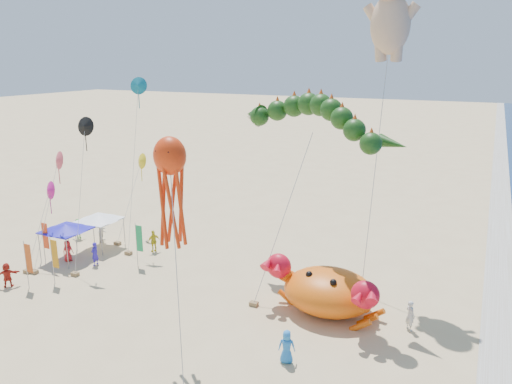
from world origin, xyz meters
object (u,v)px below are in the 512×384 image
at_px(crab_inflatable, 328,290).
at_px(dragon_kite, 310,123).
at_px(octopus_kite, 171,184).
at_px(canopy_blue, 66,228).
at_px(cherub_kite, 391,13).
at_px(canopy_white, 99,217).

bearing_deg(crab_inflatable, dragon_kite, 128.23).
height_order(crab_inflatable, octopus_kite, octopus_kite).
bearing_deg(canopy_blue, dragon_kite, 11.97).
bearing_deg(crab_inflatable, octopus_kite, -128.54).
distance_m(cherub_kite, octopus_kite, 17.00).
distance_m(crab_inflatable, canopy_blue, 19.61).
relative_size(dragon_kite, canopy_blue, 3.72).
bearing_deg(dragon_kite, cherub_kite, 39.43).
xyz_separation_m(canopy_blue, canopy_white, (0.51, 2.85, -0.00)).
bearing_deg(crab_inflatable, cherub_kite, 78.32).
distance_m(cherub_kite, canopy_blue, 26.20).
bearing_deg(dragon_kite, canopy_blue, -168.03).
distance_m(cherub_kite, canopy_white, 25.21).
xyz_separation_m(crab_inflatable, dragon_kite, (-2.46, 3.13, 9.09)).
bearing_deg(canopy_blue, cherub_kite, 17.83).
bearing_deg(canopy_blue, octopus_kite, -25.00).
height_order(octopus_kite, canopy_white, octopus_kite).
bearing_deg(canopy_blue, canopy_white, 79.95).
distance_m(octopus_kite, canopy_blue, 16.63).
bearing_deg(dragon_kite, crab_inflatable, -51.77).
relative_size(canopy_blue, canopy_white, 1.04).
distance_m(crab_inflatable, cherub_kite, 16.68).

